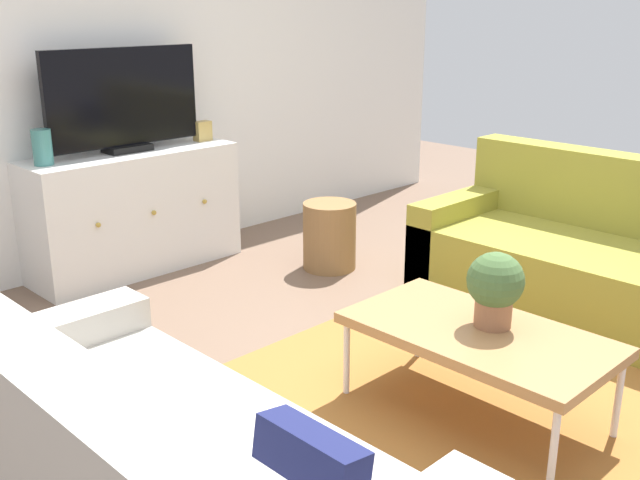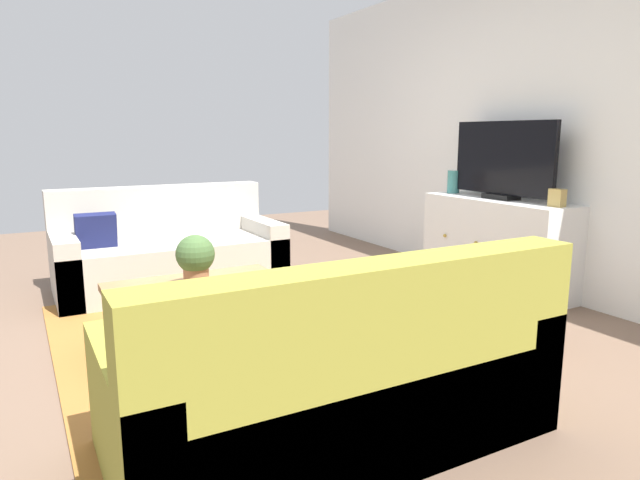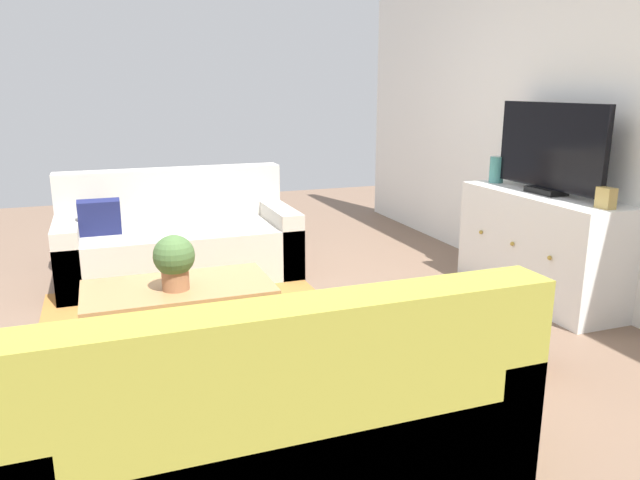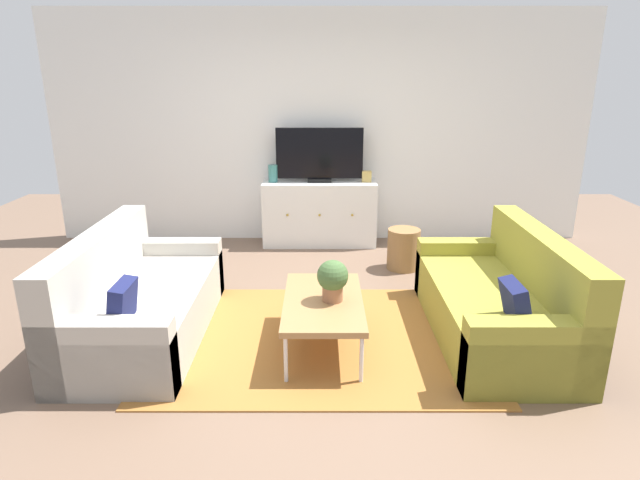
% 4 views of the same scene
% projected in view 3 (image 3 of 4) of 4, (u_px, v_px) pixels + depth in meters
% --- Properties ---
extents(ground_plane, '(10.00, 10.00, 0.00)m').
position_uv_depth(ground_plane, '(228.00, 340.00, 3.63)').
color(ground_plane, brown).
extents(wall_back, '(6.40, 0.12, 2.70)m').
position_uv_depth(wall_back, '(584.00, 108.00, 4.15)').
color(wall_back, white).
rests_on(wall_back, ground_plane).
extents(area_rug, '(2.50, 1.90, 0.01)m').
position_uv_depth(area_rug, '(204.00, 343.00, 3.58)').
color(area_rug, '#9E662D').
rests_on(area_rug, ground_plane).
extents(couch_left_side, '(0.88, 1.81, 0.84)m').
position_uv_depth(couch_left_side, '(178.00, 242.00, 4.84)').
color(couch_left_side, '#B2ADA3').
rests_on(couch_left_side, ground_plane).
extents(couch_right_side, '(0.88, 1.81, 0.84)m').
position_uv_depth(couch_right_side, '(277.00, 425.00, 2.22)').
color(couch_right_side, olive).
rests_on(couch_right_side, ground_plane).
extents(coffee_table, '(0.58, 1.06, 0.39)m').
position_uv_depth(coffee_table, '(178.00, 290.00, 3.42)').
color(coffee_table, '#A37547').
rests_on(coffee_table, ground_plane).
extents(potted_plant, '(0.23, 0.23, 0.31)m').
position_uv_depth(potted_plant, '(174.00, 260.00, 3.30)').
color(potted_plant, '#936042').
rests_on(potted_plant, coffee_table).
extents(tv_console, '(1.34, 0.47, 0.76)m').
position_uv_depth(tv_console, '(539.00, 246.00, 4.30)').
color(tv_console, white).
rests_on(tv_console, ground_plane).
extents(flat_screen_tv, '(1.01, 0.16, 0.63)m').
position_uv_depth(flat_screen_tv, '(550.00, 149.00, 4.13)').
color(flat_screen_tv, black).
rests_on(flat_screen_tv, tv_console).
extents(glass_vase, '(0.11, 0.11, 0.20)m').
position_uv_depth(glass_vase, '(497.00, 170.00, 4.68)').
color(glass_vase, teal).
rests_on(glass_vase, tv_console).
extents(mantel_clock, '(0.11, 0.07, 0.13)m').
position_uv_depth(mantel_clock, '(606.00, 198.00, 3.68)').
color(mantel_clock, tan).
rests_on(mantel_clock, tv_console).
extents(wicker_basket, '(0.34, 0.34, 0.43)m').
position_uv_depth(wicker_basket, '(517.00, 329.00, 3.25)').
color(wicker_basket, olive).
rests_on(wicker_basket, ground_plane).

